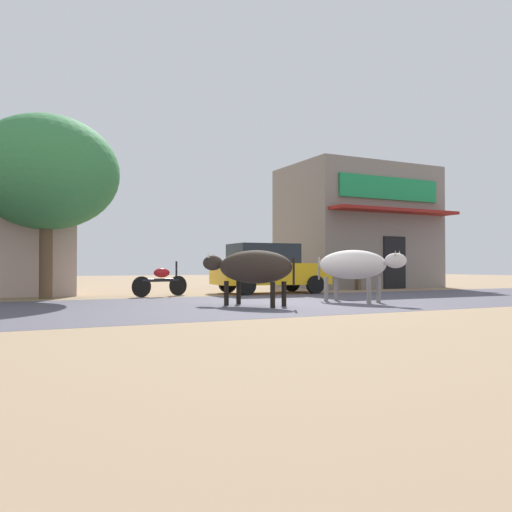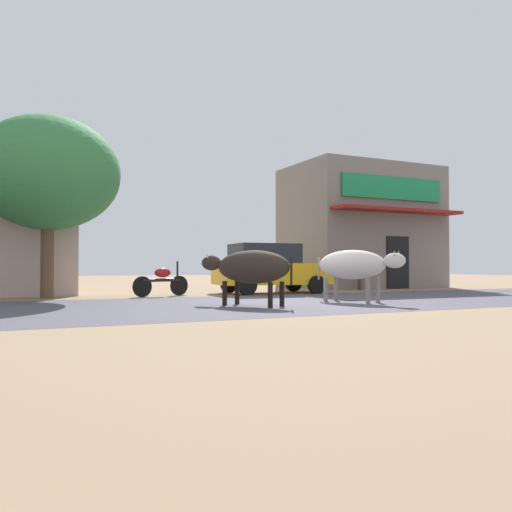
% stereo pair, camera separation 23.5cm
% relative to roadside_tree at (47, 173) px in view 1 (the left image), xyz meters
% --- Properties ---
extents(ground, '(80.00, 80.00, 0.00)m').
position_rel_roadside_tree_xyz_m(ground, '(5.06, -4.26, -3.49)').
color(ground, '#997D5D').
extents(asphalt_road, '(72.00, 6.71, 0.00)m').
position_rel_roadside_tree_xyz_m(asphalt_road, '(5.06, -4.26, -3.49)').
color(asphalt_road, '#4D4A56').
rests_on(asphalt_road, ground).
extents(storefront_right_club, '(6.13, 5.08, 5.16)m').
position_rel_roadside_tree_xyz_m(storefront_right_club, '(12.90, 2.94, -0.91)').
color(storefront_right_club, gray).
rests_on(storefront_right_club, ground).
extents(roadside_tree, '(3.96, 3.96, 5.09)m').
position_rel_roadside_tree_xyz_m(roadside_tree, '(0.00, 0.00, 0.00)').
color(roadside_tree, brown).
rests_on(roadside_tree, ground).
extents(parked_hatchback_car, '(3.84, 2.09, 1.64)m').
position_rel_roadside_tree_xyz_m(parked_hatchback_car, '(6.90, -0.11, -2.65)').
color(parked_hatchback_car, gold).
rests_on(parked_hatchback_car, ground).
extents(parked_motorcycle, '(1.84, 0.68, 1.05)m').
position_rel_roadside_tree_xyz_m(parked_motorcycle, '(3.20, -0.24, -3.02)').
color(parked_motorcycle, black).
rests_on(parked_motorcycle, ground).
extents(cow_near_brown, '(1.66, 2.34, 1.26)m').
position_rel_roadside_tree_xyz_m(cow_near_brown, '(3.99, -4.88, -2.62)').
color(cow_near_brown, '#2F261F').
rests_on(cow_near_brown, ground).
extents(cow_far_dark, '(1.29, 2.47, 1.31)m').
position_rel_roadside_tree_xyz_m(cow_far_dark, '(6.84, -4.87, -2.56)').
color(cow_far_dark, beige).
rests_on(cow_far_dark, ground).
extents(pedestrian_by_shop, '(0.43, 0.61, 1.50)m').
position_rel_roadside_tree_xyz_m(pedestrian_by_shop, '(11.02, 0.46, -2.62)').
color(pedestrian_by_shop, brown).
rests_on(pedestrian_by_shop, ground).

